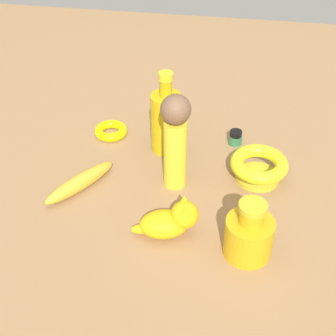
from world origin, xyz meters
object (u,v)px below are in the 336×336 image
bottle_short (249,234)px  bangle (111,131)px  bottle_tall (166,120)px  banana (80,182)px  person_figure_adult (175,138)px  nail_polish_jar (235,138)px  cat_figurine (171,220)px  bowl (259,166)px

bottle_short → bangle: bottle_short is taller
bottle_tall → banana: bearing=-132.5°
banana → person_figure_adult: person_figure_adult is taller
bottle_tall → bangle: 0.17m
banana → nail_polish_jar: bearing=-21.7°
cat_figurine → nail_polish_jar: 0.35m
bowl → bottle_tall: bearing=160.0°
bottle_short → bottle_tall: bearing=124.1°
person_figure_adult → bangle: bearing=139.3°
bottle_tall → bangle: bearing=166.4°
bottle_tall → nail_polish_jar: bearing=15.2°
cat_figurine → bowl: bearing=49.6°
nail_polish_jar → bottle_short: bearing=-83.4°
banana → person_figure_adult: size_ratio=0.83×
bowl → cat_figurine: 0.27m
bottle_tall → cat_figurine: bottle_tall is taller
person_figure_adult → banana: bearing=-165.7°
nail_polish_jar → bottle_tall: bearing=-164.8°
bowl → nail_polish_jar: size_ratio=3.52×
cat_figurine → bottle_tall: bearing=101.1°
bottle_tall → cat_figurine: bearing=-78.9°
bowl → bangle: 0.40m
bottle_tall → bowl: bottle_tall is taller
nail_polish_jar → bangle: size_ratio=0.44×
bowl → banana: size_ratio=0.69×
nail_polish_jar → bangle: 0.32m
bottle_tall → banana: (-0.17, -0.18, -0.06)m
bowl → banana: (-0.39, -0.10, -0.02)m
bottle_short → nail_polish_jar: (-0.04, 0.36, -0.03)m
bottle_short → person_figure_adult: size_ratio=0.56×
bottle_tall → nail_polish_jar: (0.17, 0.05, -0.06)m
banana → bangle: banana is taller
person_figure_adult → nail_polish_jar: (0.13, 0.18, -0.11)m
bottle_tall → bottle_short: (0.21, -0.31, -0.03)m
bangle → bottle_tall: bearing=-13.6°
nail_polish_jar → banana: bearing=-145.9°
bottle_short → nail_polish_jar: bearing=96.6°
bottle_short → bangle: (-0.36, 0.35, -0.04)m
bowl → bottle_short: 0.23m
bottle_tall → bowl: bearing=-20.0°
bowl → person_figure_adult: size_ratio=0.57×
banana → bottle_short: 0.40m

